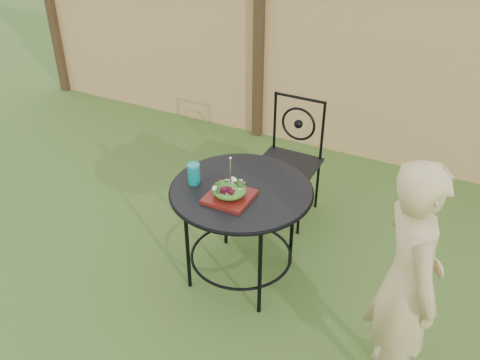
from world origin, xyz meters
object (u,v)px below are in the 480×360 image
(patio_chair, at_px, (289,157))
(diner, at_px, (407,283))
(patio_table, at_px, (241,206))
(salad_plate, at_px, (229,197))

(patio_chair, xyz_separation_m, diner, (1.14, -1.24, 0.20))
(patio_table, xyz_separation_m, patio_chair, (-0.02, 0.87, -0.08))
(patio_table, relative_size, diner, 0.65)
(patio_table, bearing_deg, patio_chair, 91.22)
(salad_plate, bearing_deg, patio_chair, 90.21)
(patio_table, distance_m, patio_chair, 0.87)
(patio_chair, relative_size, salad_plate, 3.52)
(patio_chair, relative_size, diner, 0.67)
(diner, relative_size, salad_plate, 5.24)
(patio_chair, bearing_deg, patio_table, -88.78)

